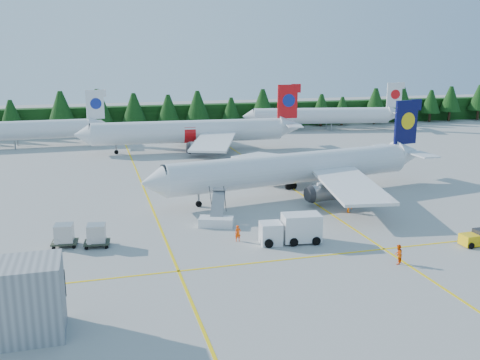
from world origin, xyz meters
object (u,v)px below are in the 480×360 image
object	(u,v)px
airliner_red	(185,132)
baggage_tug	(475,238)
airliner_navy	(287,169)
airstairs	(217,219)
service_truck	(291,229)

from	to	relation	value
airliner_red	baggage_tug	bearing A→B (deg)	-69.79
airliner_navy	baggage_tug	distance (m)	25.43
airstairs	baggage_tug	world-z (taller)	airstairs
airliner_navy	baggage_tug	world-z (taller)	airliner_navy
airliner_red	service_truck	xyz separation A→B (m)	(1.26, -53.18, -2.30)
airliner_red	airstairs	size ratio (longest dim) A/B	7.56
airstairs	service_truck	bearing A→B (deg)	-31.93
airstairs	baggage_tug	distance (m)	26.47
airliner_red	service_truck	world-z (taller)	airliner_red
airstairs	baggage_tug	xyz separation A→B (m)	(23.08, -12.97, -0.01)
airstairs	airliner_red	bearing A→B (deg)	104.01
airliner_red	airstairs	world-z (taller)	airliner_red
service_truck	airliner_red	bearing A→B (deg)	97.90
airliner_red	baggage_tug	world-z (taller)	airliner_red
airliner_red	baggage_tug	xyz separation A→B (m)	(18.50, -58.78, -3.01)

